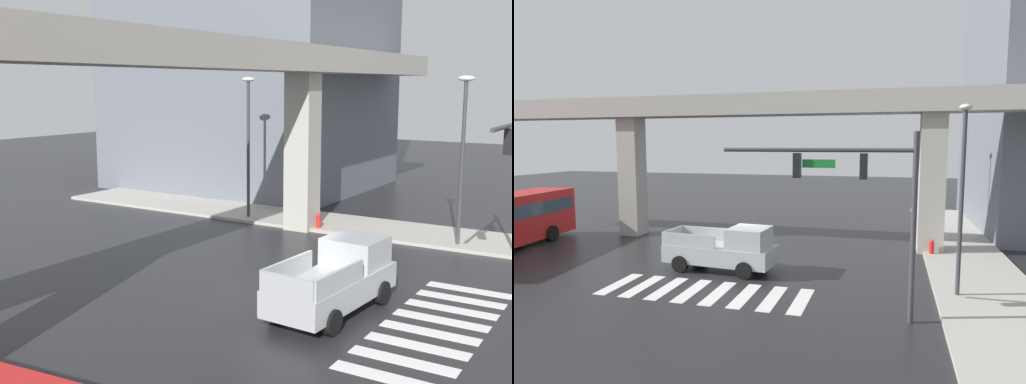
# 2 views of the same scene
# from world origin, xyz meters

# --- Properties ---
(ground_plane) EXTENTS (120.00, 120.00, 0.00)m
(ground_plane) POSITION_xyz_m (0.00, 0.00, 0.00)
(ground_plane) COLOR #232326
(crosswalk_stripes) EXTENTS (8.25, 2.80, 0.01)m
(crosswalk_stripes) POSITION_xyz_m (0.00, -4.85, 0.01)
(crosswalk_stripes) COLOR silver
(crosswalk_stripes) RESTS_ON ground
(elevated_overpass) EXTENTS (48.40, 2.13, 8.64)m
(elevated_overpass) POSITION_xyz_m (0.00, 4.36, 7.31)
(elevated_overpass) COLOR #ADA89E
(elevated_overpass) RESTS_ON ground
(sidewalk_east) EXTENTS (4.00, 36.00, 0.15)m
(sidewalk_east) POSITION_xyz_m (10.66, 2.00, 0.07)
(sidewalk_east) COLOR #ADA89E
(sidewalk_east) RESTS_ON ground
(pickup_truck) EXTENTS (5.23, 2.37, 2.08)m
(pickup_truck) POSITION_xyz_m (-0.26, -1.84, 0.99)
(pickup_truck) COLOR #A8AAAF
(pickup_truck) RESTS_ON ground
(street_lamp_near_corner) EXTENTS (0.44, 0.70, 7.24)m
(street_lamp_near_corner) POSITION_xyz_m (9.46, -2.96, 4.56)
(street_lamp_near_corner) COLOR #38383D
(street_lamp_near_corner) RESTS_ON ground
(street_lamp_mid_block) EXTENTS (0.44, 0.70, 7.24)m
(street_lamp_mid_block) POSITION_xyz_m (9.46, 7.69, 4.56)
(street_lamp_mid_block) COLOR #38383D
(street_lamp_mid_block) RESTS_ON ground
(fire_hydrant) EXTENTS (0.24, 0.24, 0.85)m
(fire_hydrant) POSITION_xyz_m (9.06, 3.46, 0.43)
(fire_hydrant) COLOR red
(fire_hydrant) RESTS_ON ground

